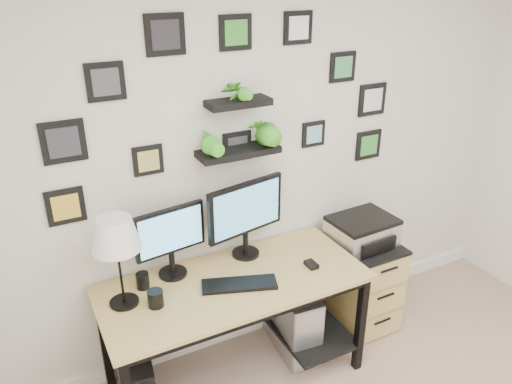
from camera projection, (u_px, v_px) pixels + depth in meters
room at (273, 317)px, 3.75m from camera, size 4.00×4.00×4.00m
desk at (237, 293)px, 3.07m from camera, size 1.60×0.70×0.75m
monitor_left at (170, 237)px, 2.92m from camera, size 0.44×0.19×0.45m
monitor_right at (246, 213)px, 3.11m from camera, size 0.55×0.21×0.51m
keyboard at (239, 284)px, 2.93m from camera, size 0.46×0.28×0.02m
mouse at (311, 264)px, 3.11m from camera, size 0.06×0.09×0.03m
table_lamp at (115, 236)px, 2.60m from camera, size 0.26×0.26×0.53m
mug at (156, 299)px, 2.74m from camera, size 0.09×0.09×0.10m
pen_cup at (143, 281)px, 2.89m from camera, size 0.08×0.08×0.10m
pc_tower_black at (137, 382)px, 2.97m from camera, size 0.25×0.44×0.42m
pc_tower_grey at (292, 319)px, 3.43m from camera, size 0.27×0.52×0.49m
file_cabinet at (361, 282)px, 3.67m from camera, size 0.43×0.53×0.67m
printer at (362, 231)px, 3.49m from camera, size 0.45×0.37×0.20m
wall_decor at (238, 116)px, 2.92m from camera, size 2.27×0.18×1.07m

